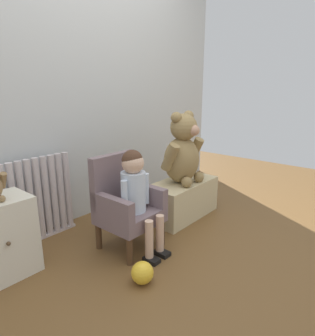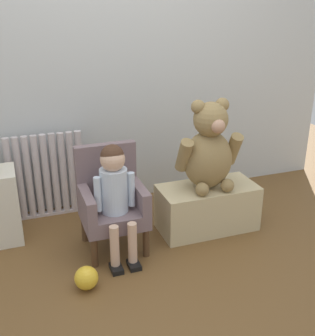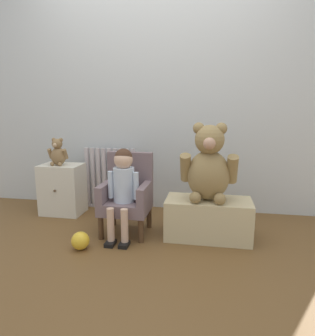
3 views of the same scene
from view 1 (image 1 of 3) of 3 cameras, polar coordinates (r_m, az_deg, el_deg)
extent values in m
plane|color=brown|center=(2.14, 5.85, -16.60)|extent=(6.00, 6.00, 0.00)
cube|color=silver|center=(2.63, -15.23, 16.35)|extent=(3.80, 0.05, 2.40)
cylinder|color=beige|center=(2.31, -27.08, -6.81)|extent=(0.05, 0.05, 0.61)
cylinder|color=beige|center=(2.33, -25.68, -6.44)|extent=(0.05, 0.05, 0.61)
cylinder|color=beige|center=(2.36, -24.32, -6.06)|extent=(0.05, 0.05, 0.61)
cylinder|color=beige|center=(2.38, -22.98, -5.70)|extent=(0.05, 0.05, 0.61)
cylinder|color=beige|center=(2.41, -21.67, -5.33)|extent=(0.05, 0.05, 0.61)
cylinder|color=beige|center=(2.43, -20.39, -4.98)|extent=(0.05, 0.05, 0.61)
cylinder|color=beige|center=(2.46, -19.15, -4.62)|extent=(0.05, 0.05, 0.61)
cylinder|color=beige|center=(2.49, -17.93, -4.28)|extent=(0.05, 0.05, 0.61)
cylinder|color=beige|center=(2.52, -16.74, -3.94)|extent=(0.05, 0.05, 0.61)
cube|color=beige|center=(2.53, -20.95, -12.07)|extent=(0.56, 0.05, 0.02)
sphere|color=#4C3823|center=(1.93, -26.49, -12.77)|extent=(0.02, 0.02, 0.02)
cube|color=slate|center=(2.16, -5.25, -9.04)|extent=(0.39, 0.38, 0.10)
cube|color=slate|center=(2.18, -8.33, -2.17)|extent=(0.39, 0.06, 0.38)
cube|color=slate|center=(2.01, -8.73, -7.37)|extent=(0.06, 0.38, 0.14)
cube|color=slate|center=(2.23, -2.27, -4.90)|extent=(0.06, 0.38, 0.14)
cylinder|color=#4C331E|center=(2.03, -5.34, -15.47)|extent=(0.04, 0.04, 0.19)
cylinder|color=#4C331E|center=(2.24, 0.81, -12.21)|extent=(0.04, 0.04, 0.19)
cylinder|color=#4C331E|center=(2.23, -11.13, -12.58)|extent=(0.04, 0.04, 0.19)
cylinder|color=#4C331E|center=(2.43, -5.01, -9.96)|extent=(0.04, 0.04, 0.19)
cylinder|color=silver|center=(2.06, -4.59, -4.54)|extent=(0.17, 0.17, 0.28)
sphere|color=#D8AD8E|center=(2.00, -4.72, 0.95)|extent=(0.15, 0.15, 0.15)
sphere|color=#472D1E|center=(2.00, -4.83, 1.49)|extent=(0.14, 0.14, 0.14)
cylinder|color=#D8AD8E|center=(2.02, -1.60, -13.41)|extent=(0.06, 0.06, 0.26)
cube|color=black|center=(2.08, -1.14, -17.10)|extent=(0.07, 0.11, 0.03)
cylinder|color=#D8AD8E|center=(2.09, 0.45, -12.30)|extent=(0.06, 0.06, 0.26)
cube|color=black|center=(2.15, 0.87, -15.90)|extent=(0.07, 0.11, 0.03)
cylinder|color=silver|center=(1.98, -6.32, -5.45)|extent=(0.04, 0.04, 0.22)
cylinder|color=silver|center=(2.12, -2.21, -3.93)|extent=(0.04, 0.04, 0.22)
cube|color=#C7B486|center=(2.69, 4.69, -5.85)|extent=(0.68, 0.33, 0.32)
ellipsoid|color=olive|center=(2.58, 4.60, 1.56)|extent=(0.33, 0.29, 0.39)
sphere|color=olive|center=(2.52, 5.02, 7.76)|extent=(0.23, 0.23, 0.23)
sphere|color=tan|center=(2.46, 6.97, 7.13)|extent=(0.09, 0.09, 0.09)
sphere|color=olive|center=(2.45, 3.61, 9.58)|extent=(0.09, 0.09, 0.09)
sphere|color=olive|center=(2.59, 5.90, 9.84)|extent=(0.09, 0.09, 0.09)
cylinder|color=olive|center=(2.42, 2.44, 2.09)|extent=(0.08, 0.17, 0.24)
cylinder|color=olive|center=(2.70, 7.12, 3.42)|extent=(0.08, 0.17, 0.24)
sphere|color=olive|center=(2.48, 5.59, -2.67)|extent=(0.09, 0.09, 0.09)
sphere|color=olive|center=(2.63, 7.87, -1.71)|extent=(0.09, 0.09, 0.09)
cylinder|color=olive|center=(1.95, -27.38, -2.07)|extent=(0.04, 0.07, 0.10)
sphere|color=olive|center=(1.92, -27.53, -5.21)|extent=(0.04, 0.04, 0.04)
sphere|color=yellow|center=(1.87, -2.90, -19.30)|extent=(0.13, 0.13, 0.13)
camera|label=2|loc=(1.30, 92.68, 17.47)|focal=45.00mm
camera|label=3|loc=(2.24, 63.65, 4.47)|focal=32.00mm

